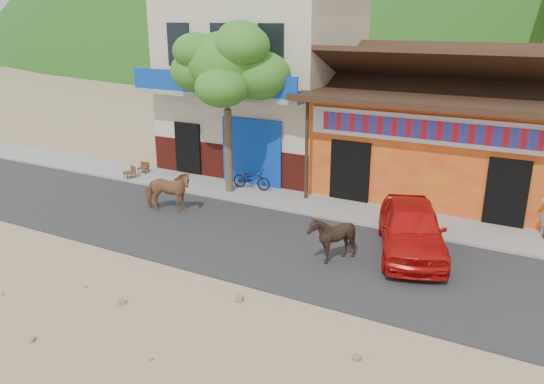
{
  "coord_description": "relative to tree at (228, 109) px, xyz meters",
  "views": [
    {
      "loc": [
        5.59,
        -9.74,
        6.18
      ],
      "look_at": [
        -1.31,
        3.0,
        1.4
      ],
      "focal_mm": 35.0,
      "sensor_mm": 36.0,
      "label": 1
    }
  ],
  "objects": [
    {
      "name": "ground",
      "position": [
        4.6,
        -5.8,
        -3.12
      ],
      "size": [
        120.0,
        120.0,
        0.0
      ],
      "primitive_type": "plane",
      "color": "#9E825B",
      "rests_on": "ground"
    },
    {
      "name": "road",
      "position": [
        4.6,
        -3.3,
        -3.1
      ],
      "size": [
        60.0,
        5.0,
        0.04
      ],
      "primitive_type": "cube",
      "color": "#28282B",
      "rests_on": "ground"
    },
    {
      "name": "sidewalk",
      "position": [
        4.6,
        0.2,
        -3.06
      ],
      "size": [
        60.0,
        2.0,
        0.12
      ],
      "primitive_type": "cube",
      "color": "gray",
      "rests_on": "ground"
    },
    {
      "name": "dance_club",
      "position": [
        6.6,
        4.2,
        -1.32
      ],
      "size": [
        8.0,
        6.0,
        3.6
      ],
      "primitive_type": "cube",
      "color": "orange",
      "rests_on": "ground"
    },
    {
      "name": "cafe_building",
      "position": [
        -0.9,
        4.2,
        0.38
      ],
      "size": [
        7.0,
        6.0,
        7.0
      ],
      "primitive_type": "cube",
      "color": "beige",
      "rests_on": "ground"
    },
    {
      "name": "tree",
      "position": [
        0.0,
        0.0,
        0.0
      ],
      "size": [
        3.0,
        3.0,
        6.0
      ],
      "primitive_type": null,
      "color": "#2D721E",
      "rests_on": "sidewalk"
    },
    {
      "name": "cow_tan",
      "position": [
        -0.73,
        -2.62,
        -2.38
      ],
      "size": [
        1.81,
        1.3,
        1.4
      ],
      "primitive_type": "imported",
      "rotation": [
        0.0,
        0.0,
        1.94
      ],
      "color": "#97623C",
      "rests_on": "road"
    },
    {
      "name": "cow_dark",
      "position": [
        5.49,
        -3.57,
        -2.42
      ],
      "size": [
        1.45,
        1.36,
        1.33
      ],
      "primitive_type": "imported",
      "rotation": [
        0.0,
        0.0,
        -1.3
      ],
      "color": "black",
      "rests_on": "road"
    },
    {
      "name": "red_car",
      "position": [
        7.17,
        -2.0,
        -2.37
      ],
      "size": [
        2.95,
        4.47,
        1.41
      ],
      "primitive_type": "imported",
      "rotation": [
        0.0,
        0.0,
        0.34
      ],
      "color": "red",
      "rests_on": "road"
    },
    {
      "name": "scooter",
      "position": [
        0.6,
        0.58,
        -2.6
      ],
      "size": [
        1.54,
        0.64,
        0.79
      ],
      "primitive_type": "imported",
      "rotation": [
        0.0,
        0.0,
        1.65
      ],
      "color": "black",
      "rests_on": "sidewalk"
    },
    {
      "name": "cafe_chair_left",
      "position": [
        -4.4,
        -0.5,
        -2.56
      ],
      "size": [
        0.54,
        0.54,
        0.88
      ],
      "primitive_type": null,
      "rotation": [
        0.0,
        0.0,
        -0.43
      ],
      "color": "#472517",
      "rests_on": "sidewalk"
    },
    {
      "name": "cafe_chair_right",
      "position": [
        -4.4,
        0.32,
        -2.6
      ],
      "size": [
        0.45,
        0.45,
        0.79
      ],
      "primitive_type": null,
      "rotation": [
        0.0,
        0.0,
        0.24
      ],
      "color": "#53361B",
      "rests_on": "sidewalk"
    }
  ]
}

